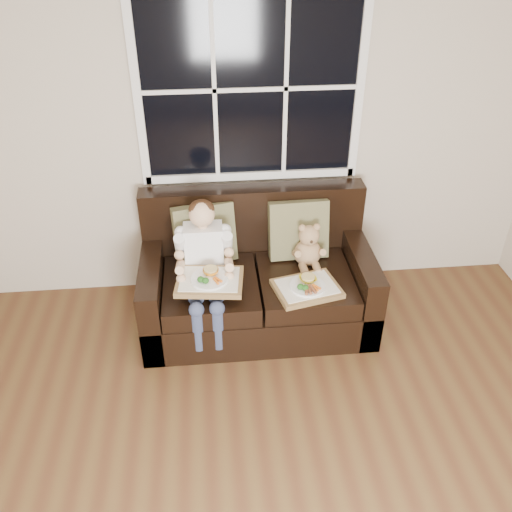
{
  "coord_description": "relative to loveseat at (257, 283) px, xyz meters",
  "views": [
    {
      "loc": [
        -0.32,
        -1.29,
        2.79
      ],
      "look_at": [
        -0.02,
        1.85,
        0.67
      ],
      "focal_mm": 38.0,
      "sensor_mm": 36.0,
      "label": 1
    }
  ],
  "objects": [
    {
      "name": "room_walls",
      "position": [
        -0.0,
        -2.02,
        1.28
      ],
      "size": [
        4.52,
        5.02,
        2.71
      ],
      "color": "beige",
      "rests_on": "ground"
    },
    {
      "name": "loveseat",
      "position": [
        0.0,
        0.0,
        0.0
      ],
      "size": [
        1.7,
        0.92,
        0.96
      ],
      "color": "black",
      "rests_on": "ground"
    },
    {
      "name": "pillow_left",
      "position": [
        -0.37,
        0.15,
        0.37
      ],
      "size": [
        0.49,
        0.3,
        0.47
      ],
      "rotation": [
        -0.21,
        0.0,
        0.23
      ],
      "color": "olive",
      "rests_on": "loveseat"
    },
    {
      "name": "pillow_right",
      "position": [
        0.33,
        0.15,
        0.36
      ],
      "size": [
        0.46,
        0.22,
        0.46
      ],
      "rotation": [
        -0.21,
        0.0,
        0.05
      ],
      "color": "olive",
      "rests_on": "loveseat"
    },
    {
      "name": "tray_left",
      "position": [
        -0.35,
        -0.3,
        0.27
      ],
      "size": [
        0.49,
        0.4,
        0.1
      ],
      "rotation": [
        0.0,
        0.0,
        -0.12
      ],
      "color": "olive",
      "rests_on": "child"
    },
    {
      "name": "tray_right",
      "position": [
        0.32,
        -0.32,
        0.17
      ],
      "size": [
        0.51,
        0.43,
        0.1
      ],
      "rotation": [
        0.0,
        0.0,
        0.23
      ],
      "color": "olive",
      "rests_on": "loveseat"
    },
    {
      "name": "child",
      "position": [
        -0.38,
        -0.12,
        0.34
      ],
      "size": [
        0.4,
        0.6,
        0.91
      ],
      "color": "white",
      "rests_on": "loveseat"
    },
    {
      "name": "teddy_bear",
      "position": [
        0.39,
        0.01,
        0.28
      ],
      "size": [
        0.21,
        0.27,
        0.36
      ],
      "rotation": [
        0.0,
        0.0,
        0.03
      ],
      "color": "tan",
      "rests_on": "loveseat"
    },
    {
      "name": "window_back",
      "position": [
        0.0,
        0.46,
        1.34
      ],
      "size": [
        1.62,
        0.04,
        1.37
      ],
      "color": "black",
      "rests_on": "room_walls"
    }
  ]
}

